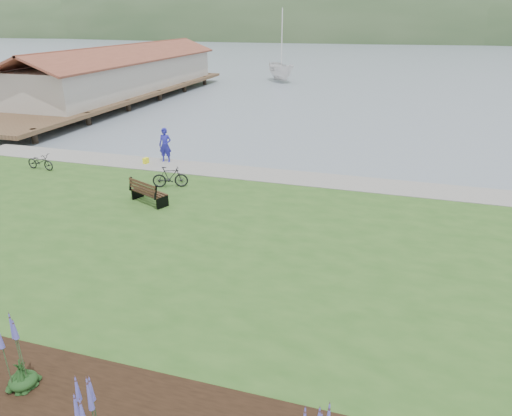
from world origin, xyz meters
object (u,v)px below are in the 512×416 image
Objects in this scene: person at (165,142)px; bicycle_a at (40,162)px; park_bench at (147,192)px; sailboat at (281,81)px.

person reaches higher than bicycle_a.
park_bench reaches higher than bicycle_a.
park_bench is 0.07× the size of sailboat.
park_bench is 0.85× the size of person.
bicycle_a is 0.06× the size of sailboat.
bicycle_a is (-5.85, -3.18, -0.71)m from person.
sailboat reaches higher than bicycle_a.
person is 6.69m from bicycle_a.
person is 1.37× the size of bicycle_a.
bicycle_a is at bearing -158.87° from person.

